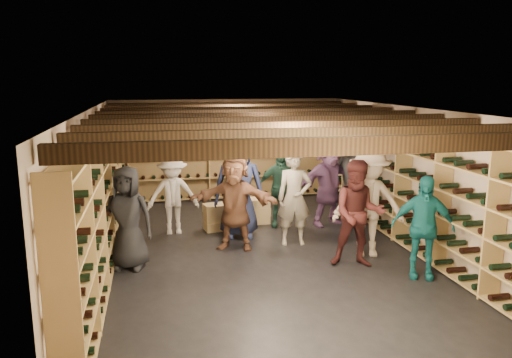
{
  "coord_description": "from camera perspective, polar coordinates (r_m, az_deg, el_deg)",
  "views": [
    {
      "loc": [
        -1.74,
        -7.98,
        2.9
      ],
      "look_at": [
        -0.05,
        0.2,
        1.2
      ],
      "focal_mm": 35.0,
      "sensor_mm": 36.0,
      "label": 1
    }
  ],
  "objects": [
    {
      "name": "person_9",
      "position": [
        9.48,
        -9.48,
        -1.78
      ],
      "size": [
        0.97,
        0.56,
        1.5
      ],
      "primitive_type": "imported",
      "rotation": [
        0.0,
        0.0,
        0.0
      ],
      "color": "beige",
      "rests_on": "ground"
    },
    {
      "name": "person_6",
      "position": [
        9.15,
        -1.96,
        -0.83
      ],
      "size": [
        0.98,
        0.69,
        1.9
      ],
      "primitive_type": "imported",
      "rotation": [
        0.0,
        0.0,
        -0.1
      ],
      "color": "#1F284D",
      "rests_on": "ground"
    },
    {
      "name": "person_4",
      "position": [
        7.7,
        18.5,
        -5.2
      ],
      "size": [
        0.98,
        0.69,
        1.54
      ],
      "primitive_type": "imported",
      "rotation": [
        0.0,
        0.0,
        -0.39
      ],
      "color": "#156A70",
      "rests_on": "ground"
    },
    {
      "name": "person_11",
      "position": [
        10.02,
        8.31,
        -0.35
      ],
      "size": [
        1.69,
        1.02,
        1.74
      ],
      "primitive_type": "imported",
      "rotation": [
        0.0,
        0.0,
        0.34
      ],
      "color": "#744C7B",
      "rests_on": "ground"
    },
    {
      "name": "ceiling_joists",
      "position": [
        8.19,
        0.66,
        7.0
      ],
      "size": [
        5.4,
        7.12,
        0.18
      ],
      "color": "black",
      "rests_on": "ground"
    },
    {
      "name": "wine_rack_right",
      "position": [
        9.25,
        16.39,
        -0.37
      ],
      "size": [
        0.32,
        7.5,
        2.15
      ],
      "color": "tan",
      "rests_on": "ground"
    },
    {
      "name": "person_10",
      "position": [
        9.82,
        2.76,
        -1.04
      ],
      "size": [
        0.98,
        0.63,
        1.55
      ],
      "primitive_type": "imported",
      "rotation": [
        0.0,
        0.0,
        -0.3
      ],
      "color": "#224B3B",
      "rests_on": "ground"
    },
    {
      "name": "crate_loose",
      "position": [
        10.38,
        -1.6,
        -4.26
      ],
      "size": [
        0.5,
        0.33,
        0.17
      ],
      "primitive_type": "cube",
      "rotation": [
        0.0,
        0.0,
        0.01
      ],
      "color": "tan",
      "rests_on": "ground"
    },
    {
      "name": "person_8",
      "position": [
        7.87,
        11.62,
        -3.92
      ],
      "size": [
        0.97,
        0.85,
        1.68
      ],
      "primitive_type": "imported",
      "rotation": [
        0.0,
        0.0,
        -0.31
      ],
      "color": "#411A19",
      "rests_on": "ground"
    },
    {
      "name": "crate_stack_left",
      "position": [
        10.14,
        0.15,
        -3.64
      ],
      "size": [
        0.51,
        0.35,
        0.51
      ],
      "rotation": [
        0.0,
        0.0,
        0.04
      ],
      "color": "tan",
      "rests_on": "ground"
    },
    {
      "name": "crate_stack_right",
      "position": [
        9.72,
        -4.45,
        -4.35
      ],
      "size": [
        0.55,
        0.41,
        0.51
      ],
      "rotation": [
        0.0,
        0.0,
        0.18
      ],
      "color": "tan",
      "rests_on": "ground"
    },
    {
      "name": "ceiling",
      "position": [
        8.18,
        0.66,
        7.98
      ],
      "size": [
        5.5,
        8.0,
        0.01
      ],
      "primitive_type": "cube",
      "color": "beige",
      "rests_on": "walls"
    },
    {
      "name": "person_12",
      "position": [
        10.26,
        11.05,
        0.32
      ],
      "size": [
        1.05,
        0.8,
        1.9
      ],
      "primitive_type": "imported",
      "rotation": [
        0.0,
        0.0,
        -0.23
      ],
      "color": "#313336",
      "rests_on": "ground"
    },
    {
      "name": "person_0",
      "position": [
        7.88,
        -14.45,
        -4.33
      ],
      "size": [
        0.9,
        0.71,
        1.6
      ],
      "primitive_type": "imported",
      "rotation": [
        0.0,
        0.0,
        -0.29
      ],
      "color": "black",
      "rests_on": "ground"
    },
    {
      "name": "wine_rack_left",
      "position": [
        8.23,
        -17.13,
        -1.85
      ],
      "size": [
        0.32,
        7.5,
        2.15
      ],
      "color": "tan",
      "rests_on": "ground"
    },
    {
      "name": "person_5",
      "position": [
        8.52,
        -2.44,
        -2.62
      ],
      "size": [
        1.6,
        1.03,
        1.65
      ],
      "primitive_type": "imported",
      "rotation": [
        0.0,
        0.0,
        -0.38
      ],
      "color": "brown",
      "rests_on": "ground"
    },
    {
      "name": "walls",
      "position": [
        8.34,
        0.64,
        -0.27
      ],
      "size": [
        5.52,
        8.02,
        2.4
      ],
      "color": "#C4AF98",
      "rests_on": "ground"
    },
    {
      "name": "person_3",
      "position": [
        8.37,
        12.76,
        -2.62
      ],
      "size": [
        1.31,
        0.97,
        1.81
      ],
      "primitive_type": "imported",
      "rotation": [
        0.0,
        0.0,
        -0.28
      ],
      "color": "#C1AD96",
      "rests_on": "ground"
    },
    {
      "name": "wine_rack_back",
      "position": [
        12.08,
        -3.22,
        2.77
      ],
      "size": [
        4.7,
        0.3,
        2.15
      ],
      "color": "tan",
      "rests_on": "ground"
    },
    {
      "name": "person_7",
      "position": [
        8.76,
        4.41,
        -2.2
      ],
      "size": [
        0.66,
        0.48,
        1.67
      ],
      "primitive_type": "imported",
      "rotation": [
        0.0,
        0.0,
        -0.13
      ],
      "color": "gray",
      "rests_on": "ground"
    },
    {
      "name": "ground",
      "position": [
        8.67,
        0.63,
        -8.06
      ],
      "size": [
        8.0,
        8.0,
        0.0
      ],
      "primitive_type": "plane",
      "color": "black",
      "rests_on": "ground"
    }
  ]
}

